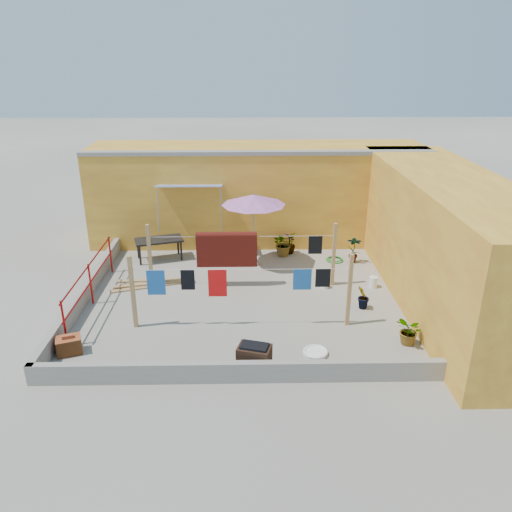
# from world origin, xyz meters

# --- Properties ---
(ground) EXTENTS (80.00, 80.00, 0.00)m
(ground) POSITION_xyz_m (0.00, 0.00, 0.00)
(ground) COLOR #9E998E
(ground) RESTS_ON ground
(wall_back) EXTENTS (11.00, 3.27, 3.21)m
(wall_back) POSITION_xyz_m (0.50, 4.69, 1.61)
(wall_back) COLOR gold
(wall_back) RESTS_ON ground
(wall_right) EXTENTS (2.40, 9.00, 3.20)m
(wall_right) POSITION_xyz_m (5.20, 0.00, 1.60)
(wall_right) COLOR gold
(wall_right) RESTS_ON ground
(parapet_front) EXTENTS (8.30, 0.16, 0.44)m
(parapet_front) POSITION_xyz_m (0.00, -3.58, 0.22)
(parapet_front) COLOR gray
(parapet_front) RESTS_ON ground
(parapet_left) EXTENTS (0.16, 7.30, 0.44)m
(parapet_left) POSITION_xyz_m (-4.08, 0.00, 0.22)
(parapet_left) COLOR gray
(parapet_left) RESTS_ON ground
(red_railing) EXTENTS (0.05, 4.20, 1.10)m
(red_railing) POSITION_xyz_m (-3.85, -0.20, 0.72)
(red_railing) COLOR #9A0F0F
(red_railing) RESTS_ON ground
(clothesline_rig) EXTENTS (5.09, 2.35, 1.80)m
(clothesline_rig) POSITION_xyz_m (-0.32, 0.53, 1.04)
(clothesline_rig) COLOR tan
(clothesline_rig) RESTS_ON ground
(patio_umbrella) EXTENTS (2.29, 2.29, 2.26)m
(patio_umbrella) POSITION_xyz_m (0.34, 2.28, 2.03)
(patio_umbrella) COLOR gray
(patio_umbrella) RESTS_ON ground
(outdoor_table) EXTENTS (1.58, 1.10, 0.67)m
(outdoor_table) POSITION_xyz_m (-2.59, 2.76, 0.61)
(outdoor_table) COLOR black
(outdoor_table) RESTS_ON ground
(brick_stack) EXTENTS (0.61, 0.52, 0.45)m
(brick_stack) POSITION_xyz_m (-3.70, -2.50, 0.19)
(brick_stack) COLOR #A05324
(brick_stack) RESTS_ON ground
(lumber_pile) EXTENTS (2.22, 0.79, 0.14)m
(lumber_pile) POSITION_xyz_m (-2.50, 0.84, 0.07)
(lumber_pile) COLOR tan
(lumber_pile) RESTS_ON ground
(brazier) EXTENTS (0.75, 0.60, 0.59)m
(brazier) POSITION_xyz_m (0.27, -3.20, 0.29)
(brazier) COLOR #311E13
(brazier) RESTS_ON ground
(white_basin) EXTENTS (0.54, 0.54, 0.09)m
(white_basin) POSITION_xyz_m (1.59, -2.66, 0.05)
(white_basin) COLOR white
(white_basin) RESTS_ON ground
(water_jug_a) EXTENTS (0.22, 0.22, 0.35)m
(water_jug_a) POSITION_xyz_m (3.60, 0.62, 0.15)
(water_jug_a) COLOR white
(water_jug_a) RESTS_ON ground
(water_jug_b) EXTENTS (0.20, 0.20, 0.31)m
(water_jug_b) POSITION_xyz_m (2.26, 0.61, 0.14)
(water_jug_b) COLOR white
(water_jug_b) RESTS_ON ground
(green_hose) EXTENTS (0.54, 0.54, 0.08)m
(green_hose) POSITION_xyz_m (2.86, 2.54, 0.04)
(green_hose) COLOR #1B7C1D
(green_hose) RESTS_ON ground
(plant_back_a) EXTENTS (0.93, 0.89, 0.80)m
(plant_back_a) POSITION_xyz_m (1.30, 3.01, 0.40)
(plant_back_a) COLOR #175319
(plant_back_a) RESTS_ON ground
(plant_back_b) EXTENTS (0.37, 0.37, 0.65)m
(plant_back_b) POSITION_xyz_m (1.50, 3.20, 0.33)
(plant_back_b) COLOR #175319
(plant_back_b) RESTS_ON ground
(plant_right_a) EXTENTS (0.52, 0.43, 0.86)m
(plant_right_a) POSITION_xyz_m (3.41, 2.40, 0.43)
(plant_right_a) COLOR #175319
(plant_right_a) RESTS_ON ground
(plant_right_b) EXTENTS (0.39, 0.43, 0.65)m
(plant_right_b) POSITION_xyz_m (3.04, -0.63, 0.32)
(plant_right_b) COLOR #175319
(plant_right_b) RESTS_ON ground
(plant_right_c) EXTENTS (0.61, 0.67, 0.65)m
(plant_right_c) POSITION_xyz_m (3.70, -2.30, 0.33)
(plant_right_c) COLOR #175319
(plant_right_c) RESTS_ON ground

